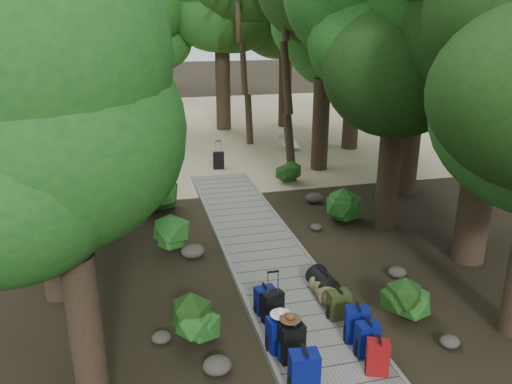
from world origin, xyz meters
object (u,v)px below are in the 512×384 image
object	(u,v)px
duffel_right_black	(323,282)
lone_suitcase_on_sand	(219,160)
backpack_right_c	(357,323)
backpack_right_d	(338,303)
suitcase_on_boardwalk	(273,307)
sun_lounger	(291,142)
backpack_left_c	(278,332)
backpack_left_d	(265,298)
kayak	(111,153)
backpack_left_b	(291,340)
backpack_right_a	(378,356)
duffel_right_khaki	(325,290)
backpack_left_a	(304,372)
backpack_right_b	(367,337)

from	to	relation	value
duffel_right_black	lone_suitcase_on_sand	bearing A→B (deg)	87.43
lone_suitcase_on_sand	duffel_right_black	bearing A→B (deg)	-79.50
backpack_right_c	backpack_right_d	size ratio (longest dim) A/B	1.16
suitcase_on_boardwalk	sun_lounger	world-z (taller)	suitcase_on_boardwalk
duffel_right_black	backpack_left_c	bearing A→B (deg)	-136.60
backpack_left_d	kayak	xyz separation A→B (m)	(-3.24, 13.12, -0.23)
backpack_left_b	kayak	size ratio (longest dim) A/B	0.24
backpack_left_b	backpack_right_a	world-z (taller)	backpack_left_b
duffel_right_khaki	lone_suitcase_on_sand	distance (m)	10.13
backpack_right_c	backpack_right_d	world-z (taller)	backpack_right_c
sun_lounger	backpack_left_a	bearing A→B (deg)	-96.03
backpack_right_a	sun_lounger	distance (m)	15.13
backpack_left_b	backpack_right_c	size ratio (longest dim) A/B	1.06
backpack_right_b	backpack_right_d	distance (m)	1.16
backpack_left_b	backpack_right_b	xyz separation A→B (m)	(1.29, -0.18, -0.04)
backpack_left_d	suitcase_on_boardwalk	distance (m)	0.36
backpack_left_a	backpack_left_c	bearing A→B (deg)	98.92
backpack_left_c	backpack_left_a	bearing A→B (deg)	-95.81
backpack_left_b	backpack_left_d	world-z (taller)	backpack_left_b
backpack_left_d	duffel_right_khaki	bearing A→B (deg)	-2.76
backpack_left_a	backpack_right_a	size ratio (longest dim) A/B	1.29
backpack_left_c	duffel_right_black	xyz separation A→B (m)	(1.45, 1.65, -0.13)
suitcase_on_boardwalk	lone_suitcase_on_sand	world-z (taller)	suitcase_on_boardwalk
backpack_left_d	duffel_right_black	xyz separation A→B (m)	(1.36, 0.43, -0.06)
backpack_left_b	backpack_right_d	xyz separation A→B (m)	(1.26, 0.98, -0.07)
suitcase_on_boardwalk	backpack_left_b	bearing A→B (deg)	-106.14
duffel_right_black	backpack_right_b	bearing A→B (deg)	-95.89
suitcase_on_boardwalk	sun_lounger	bearing A→B (deg)	54.79
duffel_right_black	lone_suitcase_on_sand	xyz separation A→B (m)	(-0.46, 9.85, 0.00)
backpack_right_a	suitcase_on_boardwalk	bearing A→B (deg)	146.73
duffel_right_black	sun_lounger	distance (m)	12.60
backpack_left_d	kayak	bearing A→B (deg)	94.34
backpack_right_a	duffel_right_black	xyz separation A→B (m)	(0.06, 2.59, -0.09)
backpack_left_b	backpack_left_c	distance (m)	0.32
backpack_right_b	backpack_right_d	xyz separation A→B (m)	(-0.03, 1.16, -0.03)
backpack_left_a	backpack_right_a	bearing A→B (deg)	14.12
duffel_right_black	backpack_right_d	bearing A→B (deg)	-98.34
backpack_left_a	backpack_right_b	distance (m)	1.52
backpack_left_a	lone_suitcase_on_sand	bearing A→B (deg)	91.53
backpack_left_a	duffel_right_black	size ratio (longest dim) A/B	1.14
backpack_left_b	sun_lounger	size ratio (longest dim) A/B	0.37
backpack_left_a	backpack_right_d	world-z (taller)	backpack_left_a
suitcase_on_boardwalk	backpack_left_c	bearing A→B (deg)	-115.34
duffel_right_black	lone_suitcase_on_sand	size ratio (longest dim) A/B	1.10
backpack_left_d	duffel_right_black	size ratio (longest dim) A/B	0.80
backpack_left_b	backpack_left_c	world-z (taller)	backpack_left_b
lone_suitcase_on_sand	kayak	xyz separation A→B (m)	(-4.13, 2.84, -0.17)
backpack_right_d	suitcase_on_boardwalk	world-z (taller)	suitcase_on_boardwalk
backpack_right_a	backpack_right_d	distance (m)	1.63
backpack_right_c	backpack_right_d	bearing A→B (deg)	107.97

